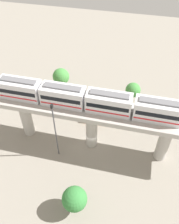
# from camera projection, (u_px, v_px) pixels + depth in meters

# --- Properties ---
(ground_plane) EXTENTS (120.00, 120.00, 0.00)m
(ground_plane) POSITION_uv_depth(u_px,v_px,m) (91.00, 144.00, 41.74)
(ground_plane) COLOR gray
(viaduct) EXTENTS (5.20, 35.80, 8.63)m
(viaduct) POSITION_uv_depth(u_px,v_px,m) (92.00, 117.00, 37.11)
(viaduct) COLOR #B7B2AA
(viaduct) RESTS_ON ground
(train) EXTENTS (2.64, 27.45, 3.24)m
(train) POSITION_uv_depth(u_px,v_px,m) (86.00, 99.00, 34.84)
(train) COLOR silver
(train) RESTS_ON viaduct
(parked_car_blue) EXTENTS (2.18, 4.35, 1.76)m
(parked_car_blue) POSITION_uv_depth(u_px,v_px,m) (151.00, 119.00, 45.07)
(parked_car_blue) COLOR #284CB7
(parked_car_blue) RESTS_ON ground
(parked_car_red) EXTENTS (2.11, 4.32, 1.76)m
(parked_car_red) POSITION_uv_depth(u_px,v_px,m) (47.00, 106.00, 47.77)
(parked_car_red) COLOR red
(parked_car_red) RESTS_ON ground
(parked_car_orange) EXTENTS (2.33, 4.40, 1.76)m
(parked_car_orange) POSITION_uv_depth(u_px,v_px,m) (94.00, 118.00, 45.34)
(parked_car_orange) COLOR orange
(parked_car_orange) RESTS_ON ground
(tree_near_viaduct) EXTENTS (3.57, 3.57, 5.12)m
(tree_near_viaduct) POSITION_uv_depth(u_px,v_px,m) (61.00, 77.00, 50.57)
(tree_near_viaduct) COLOR brown
(tree_near_viaduct) RESTS_ON ground
(tree_mid_lot) EXTENTS (3.41, 3.41, 4.83)m
(tree_mid_lot) POSITION_uv_depth(u_px,v_px,m) (75.00, 199.00, 31.17)
(tree_mid_lot) COLOR brown
(tree_mid_lot) RESTS_ON ground
(tree_far_corner) EXTENTS (2.96, 2.96, 5.34)m
(tree_far_corner) POSITION_uv_depth(u_px,v_px,m) (133.00, 90.00, 46.44)
(tree_far_corner) COLOR brown
(tree_far_corner) RESTS_ON ground
(signal_post) EXTENTS (0.44, 0.28, 11.23)m
(signal_post) POSITION_uv_depth(u_px,v_px,m) (55.00, 129.00, 35.91)
(signal_post) COLOR #4C4C51
(signal_post) RESTS_ON ground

